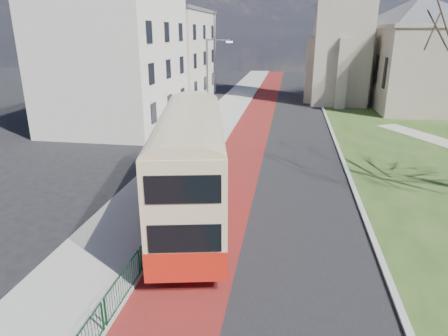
# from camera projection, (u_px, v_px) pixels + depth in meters

# --- Properties ---
(ground) EXTENTS (160.00, 160.00, 0.00)m
(ground) POSITION_uv_depth(u_px,v_px,m) (228.00, 253.00, 16.42)
(ground) COLOR black
(ground) RESTS_ON ground
(road_carriageway) EXTENTS (9.00, 120.00, 0.01)m
(road_carriageway) POSITION_uv_depth(u_px,v_px,m) (280.00, 136.00, 34.86)
(road_carriageway) COLOR black
(road_carriageway) RESTS_ON ground
(bus_lane) EXTENTS (3.40, 120.00, 0.01)m
(bus_lane) POSITION_uv_depth(u_px,v_px,m) (249.00, 135.00, 35.28)
(bus_lane) COLOR #591414
(bus_lane) RESTS_ON ground
(pavement_west) EXTENTS (4.00, 120.00, 0.12)m
(pavement_west) POSITION_uv_depth(u_px,v_px,m) (207.00, 132.00, 35.85)
(pavement_west) COLOR gray
(pavement_west) RESTS_ON ground
(kerb_west) EXTENTS (0.25, 120.00, 0.13)m
(kerb_west) POSITION_uv_depth(u_px,v_px,m) (229.00, 133.00, 35.54)
(kerb_west) COLOR #999993
(kerb_west) RESTS_ON ground
(kerb_east) EXTENTS (0.25, 80.00, 0.13)m
(kerb_east) POSITION_uv_depth(u_px,v_px,m) (332.00, 132.00, 36.00)
(kerb_east) COLOR #999993
(kerb_east) RESTS_ON ground
(pedestrian_railing) EXTENTS (0.07, 24.00, 1.12)m
(pedestrian_railing) POSITION_uv_depth(u_px,v_px,m) (183.00, 198.00, 20.44)
(pedestrian_railing) COLOR #0D3B1C
(pedestrian_railing) RESTS_ON ground
(street_block_near) EXTENTS (10.30, 14.30, 13.00)m
(street_block_near) POSITION_uv_depth(u_px,v_px,m) (116.00, 56.00, 37.02)
(street_block_near) COLOR beige
(street_block_near) RESTS_ON ground
(street_block_far) EXTENTS (10.30, 16.30, 11.50)m
(street_block_far) POSITION_uv_depth(u_px,v_px,m) (167.00, 55.00, 52.20)
(street_block_far) COLOR beige
(street_block_far) RESTS_ON ground
(streetlamp) EXTENTS (2.13, 0.18, 8.00)m
(streetlamp) POSITION_uv_depth(u_px,v_px,m) (209.00, 84.00, 32.42)
(streetlamp) COLOR gray
(streetlamp) RESTS_ON pavement_west
(bus) EXTENTS (5.26, 12.52, 5.10)m
(bus) POSITION_uv_depth(u_px,v_px,m) (191.00, 161.00, 18.53)
(bus) COLOR #B51C10
(bus) RESTS_ON ground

